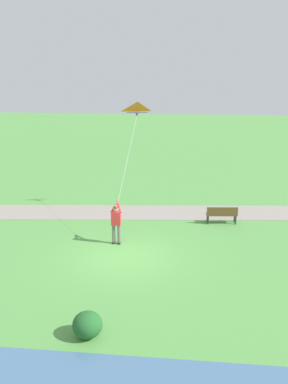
% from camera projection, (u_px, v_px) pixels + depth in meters
% --- Properties ---
extents(ground_plane, '(120.00, 120.00, 0.00)m').
position_uv_depth(ground_plane, '(124.00, 256.00, 17.13)').
color(ground_plane, '#569947').
extents(walkway_path, '(5.57, 32.08, 0.02)m').
position_uv_depth(walkway_path, '(178.00, 212.00, 22.45)').
color(walkway_path, gray).
rests_on(walkway_path, ground).
extents(person_kite_flyer, '(0.62, 0.52, 1.83)m').
position_uv_depth(person_kite_flyer, '(116.00, 221.00, 18.14)').
color(person_kite_flyer, '#232328').
rests_on(person_kite_flyer, ground).
extents(flying_kite, '(4.68, 1.22, 3.96)m').
position_uv_depth(flying_kite, '(137.00, 110.00, 21.38)').
color(flying_kite, orange).
extents(park_bench_near_walkway, '(0.59, 1.54, 0.88)m').
position_uv_depth(park_bench_near_walkway, '(222.00, 214.00, 20.69)').
color(park_bench_near_walkway, brown).
rests_on(park_bench_near_walkway, ground).
extents(lakeside_shrub, '(0.85, 0.85, 0.75)m').
position_uv_depth(lakeside_shrub, '(87.00, 325.00, 11.85)').
color(lakeside_shrub, '#236028').
rests_on(lakeside_shrub, ground).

